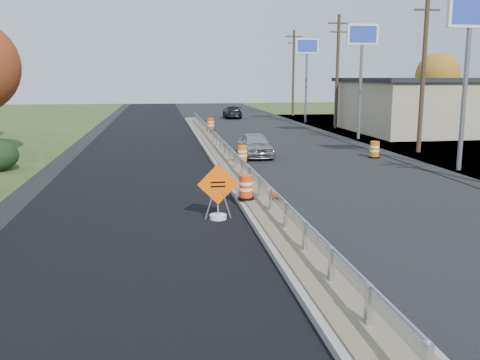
{
  "coord_description": "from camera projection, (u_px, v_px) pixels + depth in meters",
  "views": [
    {
      "loc": [
        -3.4,
        -20.01,
        4.34
      ],
      "look_at": [
        -0.9,
        -3.44,
        1.1
      ],
      "focal_mm": 40.0,
      "sensor_mm": 36.0,
      "label": 1
    }
  ],
  "objects": [
    {
      "name": "barrel_median_near",
      "position": [
        246.0,
        188.0,
        18.19
      ],
      "size": [
        0.56,
        0.56,
        0.82
      ],
      "color": "black",
      "rests_on": "median"
    },
    {
      "name": "utility_pole_nmid",
      "position": [
        337.0,
        70.0,
        44.79
      ],
      "size": [
        1.9,
        0.26,
        9.4
      ],
      "color": "#473523",
      "rests_on": "ground"
    },
    {
      "name": "pylon_sign_mid",
      "position": [
        362.0,
        45.0,
        36.59
      ],
      "size": [
        2.2,
        0.3,
        7.9
      ],
      "color": "slate",
      "rests_on": "ground"
    },
    {
      "name": "ground",
      "position": [
        250.0,
        191.0,
        20.75
      ],
      "size": [
        140.0,
        140.0,
        0.0
      ],
      "primitive_type": "plane",
      "color": "black",
      "rests_on": "ground"
    },
    {
      "name": "median",
      "position": [
        225.0,
        158.0,
        28.49
      ],
      "size": [
        1.6,
        55.0,
        0.23
      ],
      "color": "gray",
      "rests_on": "ground"
    },
    {
      "name": "pylon_sign_south",
      "position": [
        470.0,
        29.0,
        23.97
      ],
      "size": [
        2.2,
        0.3,
        7.9
      ],
      "color": "slate",
      "rests_on": "ground"
    },
    {
      "name": "milled_overlay",
      "position": [
        142.0,
        156.0,
        29.81
      ],
      "size": [
        7.2,
        120.0,
        0.01
      ],
      "primitive_type": "cube",
      "color": "black",
      "rests_on": "ground"
    },
    {
      "name": "car_silver",
      "position": [
        255.0,
        145.0,
        29.46
      ],
      "size": [
        1.59,
        3.91,
        1.33
      ],
      "primitive_type": "imported",
      "rotation": [
        0.0,
        0.0,
        -0.01
      ],
      "color": "#A9AAAE",
      "rests_on": "ground"
    },
    {
      "name": "barrel_median_mid",
      "position": [
        242.0,
        154.0,
        25.97
      ],
      "size": [
        0.57,
        0.57,
        0.84
      ],
      "color": "black",
      "rests_on": "median"
    },
    {
      "name": "car_dark_far",
      "position": [
        232.0,
        112.0,
        57.2
      ],
      "size": [
        2.01,
        4.55,
        1.3
      ],
      "primitive_type": "imported",
      "rotation": [
        0.0,
        0.0,
        3.1
      ],
      "color": "black",
      "rests_on": "ground"
    },
    {
      "name": "utility_pole_smid",
      "position": [
        424.0,
        66.0,
        30.23
      ],
      "size": [
        1.9,
        0.26,
        9.4
      ],
      "color": "#473523",
      "rests_on": "ground"
    },
    {
      "name": "caution_sign",
      "position": [
        218.0,
        205.0,
        16.47
      ],
      "size": [
        1.26,
        0.53,
        1.74
      ],
      "rotation": [
        0.0,
        0.0,
        0.01
      ],
      "color": "white",
      "rests_on": "ground"
    },
    {
      "name": "pylon_sign_north",
      "position": [
        307.0,
        54.0,
        50.18
      ],
      "size": [
        2.2,
        0.3,
        7.9
      ],
      "color": "slate",
      "rests_on": "ground"
    },
    {
      "name": "guardrail",
      "position": [
        223.0,
        144.0,
        29.35
      ],
      "size": [
        0.1,
        46.15,
        0.72
      ],
      "color": "silver",
      "rests_on": "median"
    },
    {
      "name": "utility_pole_north",
      "position": [
        293.0,
        71.0,
        59.36
      ],
      "size": [
        1.9,
        0.26,
        9.4
      ],
      "color": "#473523",
      "rests_on": "ground"
    },
    {
      "name": "tree_far_yellow",
      "position": [
        438.0,
        75.0,
        56.7
      ],
      "size": [
        4.62,
        4.62,
        6.86
      ],
      "color": "#473523",
      "rests_on": "ground"
    },
    {
      "name": "retail_building_near",
      "position": [
        466.0,
        105.0,
        42.82
      ],
      "size": [
        18.5,
        12.5,
        4.27
      ],
      "color": "tan",
      "rests_on": "ground"
    },
    {
      "name": "barrel_shoulder_near",
      "position": [
        375.0,
        150.0,
        29.07
      ],
      "size": [
        0.62,
        0.62,
        0.9
      ],
      "color": "black",
      "rests_on": "ground"
    },
    {
      "name": "barrel_median_far",
      "position": [
        211.0,
        125.0,
        41.6
      ],
      "size": [
        0.66,
        0.66,
        0.97
      ],
      "color": "black",
      "rests_on": "median"
    }
  ]
}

